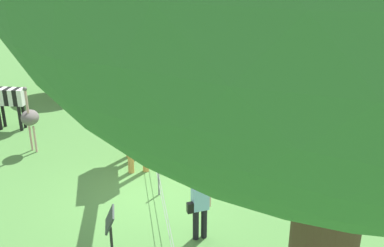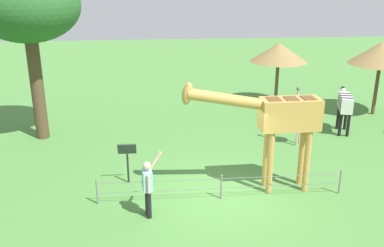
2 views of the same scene
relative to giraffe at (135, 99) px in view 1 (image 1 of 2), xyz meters
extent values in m
plane|color=#4C843D|center=(1.64, 0.22, -2.24)|extent=(60.00, 60.00, 0.00)
cylinder|color=#C69347|center=(0.19, 0.23, -1.28)|extent=(0.18, 0.18, 1.90)
cylinder|color=#C69347|center=(0.21, -0.21, -1.28)|extent=(0.18, 0.18, 1.90)
cylinder|color=#C69347|center=(-0.91, 0.20, -1.28)|extent=(0.18, 0.18, 1.90)
cylinder|color=#C69347|center=(-0.89, -0.24, -1.28)|extent=(0.18, 0.18, 1.90)
cube|color=#C69347|center=(-0.35, -0.01, 0.12)|extent=(1.72, 0.75, 0.90)
cube|color=brown|center=(0.15, 0.00, 0.58)|extent=(0.37, 0.45, 0.02)
cube|color=brown|center=(-0.35, -0.01, 0.58)|extent=(0.37, 0.45, 0.02)
cube|color=brown|center=(-0.85, -0.02, 0.58)|extent=(0.37, 0.45, 0.02)
cylinder|color=#C69347|center=(1.41, 0.04, 0.60)|extent=(2.40, 0.38, 0.74)
ellipsoid|color=#C69347|center=(2.58, 0.07, 0.81)|extent=(0.40, 0.27, 0.68)
cylinder|color=brown|center=(2.58, 0.13, 0.99)|extent=(0.05, 0.05, 0.14)
cylinder|color=brown|center=(2.58, 0.01, 0.99)|extent=(0.05, 0.05, 0.14)
cylinder|color=black|center=(3.73, 1.11, -1.85)|extent=(0.14, 0.14, 0.78)
cylinder|color=black|center=(3.70, 1.31, -1.85)|extent=(0.14, 0.14, 0.78)
cube|color=#8CBFE0|center=(3.72, 1.21, -1.18)|extent=(0.29, 0.39, 0.55)
sphere|color=#D8AD8C|center=(3.72, 1.21, -0.77)|extent=(0.22, 0.22, 0.22)
cylinder|color=#D8AD8C|center=(3.49, 1.01, -0.72)|extent=(0.37, 0.13, 0.51)
cylinder|color=#D8AD8C|center=(3.68, 1.43, -1.19)|extent=(0.08, 0.08, 0.50)
cube|color=black|center=(3.80, 1.00, -1.36)|extent=(0.15, 0.22, 0.24)
cylinder|color=black|center=(-4.29, -4.74, -1.76)|extent=(0.12, 0.12, 0.95)
cylinder|color=black|center=(-3.78, -4.05, -1.76)|extent=(0.12, 0.12, 0.95)
cylinder|color=black|center=(-4.06, -3.97, -1.76)|extent=(0.12, 0.12, 0.95)
cube|color=silver|center=(-3.89, -3.90, -0.99)|extent=(0.47, 0.29, 0.60)
cube|color=black|center=(-3.94, -4.07, -0.99)|extent=(0.47, 0.29, 0.60)
cube|color=silver|center=(-3.98, -4.23, -0.99)|extent=(0.47, 0.29, 0.60)
cube|color=black|center=(-4.03, -4.40, -0.99)|extent=(0.47, 0.29, 0.60)
cube|color=silver|center=(-4.08, -4.56, -0.99)|extent=(0.47, 0.29, 0.60)
cube|color=black|center=(-4.13, -4.73, -0.99)|extent=(0.47, 0.29, 0.60)
cylinder|color=#CC9E93|center=(-1.76, -3.23, -1.79)|extent=(0.07, 0.07, 0.90)
cylinder|color=#CC9E93|center=(-1.92, -3.39, -1.79)|extent=(0.07, 0.07, 0.90)
ellipsoid|color=#66605B|center=(-1.84, -3.31, -1.06)|extent=(0.70, 0.56, 0.49)
cylinder|color=#CC9E93|center=(-1.69, -3.31, -0.51)|extent=(0.08, 0.08, 0.80)
sphere|color=#66605B|center=(-1.69, -3.31, -0.06)|extent=(0.14, 0.14, 0.14)
cylinder|color=brown|center=(-8.05, -2.61, -1.18)|extent=(0.16, 0.16, 2.12)
cone|color=#997A4C|center=(-8.05, -2.61, 0.38)|extent=(2.86, 2.86, 0.99)
cylinder|color=brown|center=(-10.25, 2.69, -0.20)|extent=(0.36, 0.36, 4.07)
cylinder|color=black|center=(4.35, -0.76, -1.76)|extent=(0.06, 0.06, 0.95)
cube|color=#333D38|center=(4.35, -0.76, -1.11)|extent=(0.56, 0.21, 0.38)
cylinder|color=slate|center=(-1.86, 0.47, -1.86)|extent=(0.05, 0.05, 0.75)
cylinder|color=slate|center=(1.64, 0.47, -1.86)|extent=(0.05, 0.05, 0.75)
cube|color=slate|center=(1.64, 0.47, -1.60)|extent=(7.00, 0.01, 0.01)
cube|color=slate|center=(1.64, 0.47, -1.90)|extent=(7.00, 0.01, 0.01)
camera|label=1|loc=(12.11, -0.40, 3.96)|focal=41.43mm
camera|label=2|loc=(3.43, 11.28, 3.98)|focal=40.23mm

